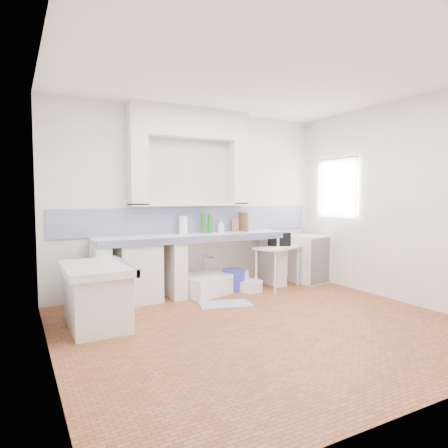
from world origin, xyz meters
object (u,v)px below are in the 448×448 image
side_table (278,267)px  fridge (310,259)px  sink (212,283)px  stove (138,273)px

side_table → fridge: size_ratio=1.00×
side_table → fridge: 0.73m
sink → side_table: size_ratio=1.35×
stove → side_table: (2.23, -0.23, -0.07)m
sink → fridge: size_ratio=1.35×
stove → fridge: size_ratio=0.99×
sink → stove: bearing=159.0°
stove → side_table: bearing=-5.5°
side_table → sink: bearing=145.6°
fridge → stove: bearing=164.9°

